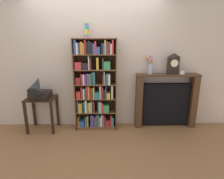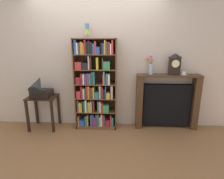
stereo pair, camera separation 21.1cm
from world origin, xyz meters
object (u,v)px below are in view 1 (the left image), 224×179
bookshelf (95,88)px  teacup_with_saucer (182,72)px  mantel_clock (173,64)px  cup_stack (87,31)px  gramophone (38,89)px  fireplace_mantel (166,101)px  flower_vase (150,66)px  side_table_left (42,106)px

bookshelf → teacup_with_saucer: size_ratio=12.49×
mantel_clock → teacup_with_saucer: size_ratio=2.79×
cup_stack → gramophone: 1.39m
bookshelf → cup_stack: (-0.12, 0.03, 1.05)m
bookshelf → fireplace_mantel: (1.41, 0.05, -0.30)m
mantel_clock → fireplace_mantel: bearing=164.4°
cup_stack → flower_vase: (1.17, 0.01, -0.63)m
cup_stack → teacup_with_saucer: 1.94m
cup_stack → teacup_with_saucer: (1.78, 0.00, -0.76)m
side_table_left → teacup_with_saucer: 2.76m
cup_stack → gramophone: (-0.91, -0.18, -1.03)m
side_table_left → flower_vase: flower_vase is taller
teacup_with_saucer → flower_vase: bearing=179.1°
side_table_left → mantel_clock: 2.64m
flower_vase → teacup_with_saucer: size_ratio=2.60×
gramophone → bookshelf: bearing=8.3°
bookshelf → mantel_clock: bearing=1.2°
cup_stack → gramophone: cup_stack is taller
side_table_left → bookshelf: bearing=4.0°
cup_stack → mantel_clock: 1.71m
side_table_left → fireplace_mantel: size_ratio=0.55×
bookshelf → fireplace_mantel: bookshelf is taller
side_table_left → gramophone: bearing=-90.0°
flower_vase → bookshelf: bearing=-177.6°
bookshelf → side_table_left: (-1.02, -0.07, -0.34)m
fireplace_mantel → flower_vase: bearing=-178.3°
bookshelf → side_table_left: bookshelf is taller
fireplace_mantel → teacup_with_saucer: (0.26, -0.02, 0.58)m
bookshelf → gramophone: (-1.02, -0.15, 0.01)m
side_table_left → fireplace_mantel: 2.44m
side_table_left → gramophone: (0.00, -0.08, 0.36)m
fireplace_mantel → bookshelf: bearing=-177.8°
mantel_clock → flower_vase: bearing=178.4°
teacup_with_saucer → mantel_clock: bearing=-179.2°
bookshelf → fireplace_mantel: size_ratio=1.45×
bookshelf → mantel_clock: 1.56m
mantel_clock → teacup_with_saucer: bearing=0.8°
gramophone → cup_stack: bearing=11.2°
bookshelf → side_table_left: bearing=-176.0°
gramophone → teacup_with_saucer: 2.71m
bookshelf → side_table_left: 1.08m
side_table_left → teacup_with_saucer: teacup_with_saucer is taller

